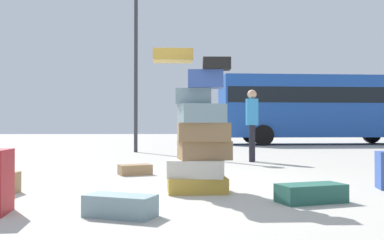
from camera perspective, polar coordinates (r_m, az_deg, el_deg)
name	(u,v)px	position (r m, az deg, el deg)	size (l,w,h in m)	color
ground_plane	(166,189)	(5.79, -3.50, -9.26)	(80.00, 80.00, 0.00)	#ADA89E
suitcase_tower	(199,137)	(5.42, 0.94, -2.23)	(1.01, 0.67, 1.83)	#B28C33
suitcase_slate_left_side	(120,206)	(4.12, -9.57, -11.24)	(0.66, 0.31, 0.21)	gray
suitcase_teal_foreground_near	(311,193)	(4.99, 15.63, -9.40)	(0.75, 0.35, 0.21)	#26594C
suitcase_brown_foreground_far	(135,170)	(7.55, -7.63, -6.60)	(0.55, 0.33, 0.18)	olive
person_bearded_onlooker	(252,118)	(10.30, 8.03, 0.20)	(0.30, 0.33, 1.72)	black
parked_bus	(321,105)	(21.00, 16.90, 1.90)	(9.53, 2.94, 3.15)	#1E4CA5
lamp_post	(136,30)	(14.35, -7.51, 11.83)	(0.36, 0.36, 6.12)	#333338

